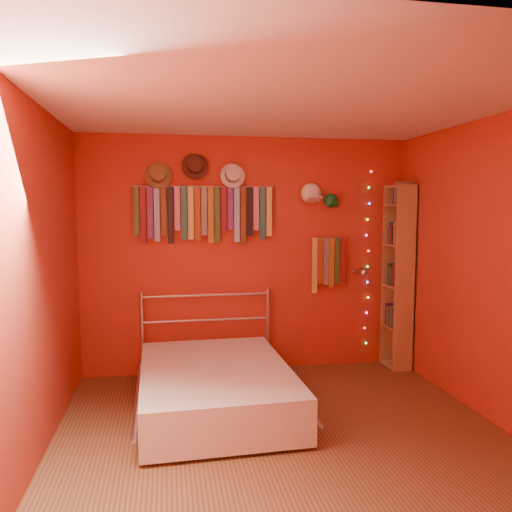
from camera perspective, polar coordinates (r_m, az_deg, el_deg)
ground at (r=4.00m, az=3.50°, el=-20.51°), size 3.50×3.50×0.00m
back_wall at (r=5.34m, az=-0.86°, el=0.10°), size 3.50×0.02×2.50m
right_wall at (r=4.39m, az=26.42°, el=-1.68°), size 0.02×3.50×2.50m
left_wall at (r=3.64m, az=-24.26°, el=-2.97°), size 0.02×3.50×2.50m
ceiling at (r=3.67m, az=3.74°, el=17.20°), size 3.50×3.50×0.02m
tie_rack at (r=5.19m, az=-6.00°, el=5.10°), size 1.45×0.03×0.59m
small_tie_rack at (r=5.49m, az=8.30°, el=-0.58°), size 0.40×0.03×0.61m
fedora_olive at (r=5.16m, az=-11.13°, el=9.13°), size 0.27×0.15×0.26m
fedora_brown at (r=5.17m, az=-6.99°, el=10.22°), size 0.27×0.15×0.27m
fedora_white at (r=5.21m, az=-2.65°, el=9.26°), size 0.26×0.14×0.25m
cap_white at (r=5.41m, az=6.34°, el=7.11°), size 0.20×0.25×0.20m
cap_green at (r=5.48m, az=8.54°, el=6.29°), size 0.16×0.21×0.16m
fairy_lights at (r=5.67m, az=12.64°, el=-0.31°), size 0.06×0.02×1.94m
reading_lamp at (r=5.44m, az=12.08°, el=-1.83°), size 0.08×0.32×0.10m
bookshelf at (r=5.67m, az=16.31°, el=-2.18°), size 0.25×0.34×2.00m
bed at (r=4.50m, az=-4.70°, el=-14.60°), size 1.40×1.87×0.89m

